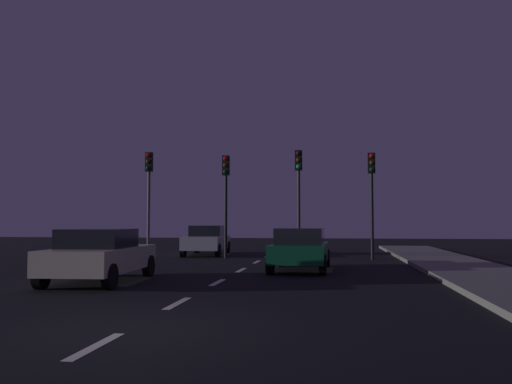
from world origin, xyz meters
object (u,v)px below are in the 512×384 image
Objects in this scene: traffic_signal_center_left at (226,186)px; car_oncoming_far at (207,240)px; traffic_signal_far_right at (372,184)px; traffic_signal_far_left at (149,184)px; car_stopped_ahead at (300,249)px; car_adjacent_lane at (100,255)px; traffic_signal_center_right at (299,183)px.

car_oncoming_far is at bearing 121.31° from traffic_signal_center_left.
traffic_signal_center_left is 1.00× the size of traffic_signal_far_right.
traffic_signal_far_right is at bearing 0.00° from traffic_signal_center_left.
car_stopped_ahead is (7.39, -5.69, -2.70)m from traffic_signal_far_left.
traffic_signal_center_left is 1.05× the size of car_adjacent_lane.
traffic_signal_center_left is at bearing -179.99° from traffic_signal_center_right.
car_stopped_ahead is 6.80m from car_adjacent_lane.
traffic_signal_center_right is 5.92m from car_oncoming_far.
traffic_signal_far_left reaches higher than car_stopped_ahead.
car_adjacent_lane is 0.98× the size of car_oncoming_far.
traffic_signal_center_left reaches higher than car_adjacent_lane.
traffic_signal_far_right reaches higher than car_adjacent_lane.
traffic_signal_far_right is 13.11m from car_adjacent_lane.
traffic_signal_center_right is 1.15× the size of car_stopped_ahead.
traffic_signal_far_left reaches higher than traffic_signal_center_left.
car_oncoming_far is (-5.15, 8.02, 0.02)m from car_stopped_ahead.
traffic_signal_far_left is 10.66m from car_adjacent_lane.
traffic_signal_center_left is 6.53m from traffic_signal_far_right.
car_oncoming_far is (-7.95, 2.34, -2.54)m from traffic_signal_far_right.
car_oncoming_far reaches higher than car_adjacent_lane.
car_oncoming_far is at bearing 89.80° from car_adjacent_lane.
car_stopped_ahead is (-2.80, -5.69, -2.56)m from traffic_signal_far_right.
traffic_signal_center_left is 7.26m from car_stopped_ahead.
traffic_signal_far_left is 1.01× the size of traffic_signal_center_right.
car_stopped_ahead is (3.73, -5.69, -2.56)m from traffic_signal_center_left.
car_oncoming_far is (-4.74, 2.34, -2.66)m from traffic_signal_center_right.
traffic_signal_center_left is at bearing -180.00° from traffic_signal_far_right.
car_adjacent_lane is (-1.46, -10.08, -2.54)m from traffic_signal_center_left.
car_oncoming_far is (-1.42, 2.34, -2.54)m from traffic_signal_center_left.
traffic_signal_center_left is at bearing 123.23° from car_stopped_ahead.
car_adjacent_lane is (-7.99, -10.08, -2.55)m from traffic_signal_far_right.
traffic_signal_far_left reaches higher than traffic_signal_far_right.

